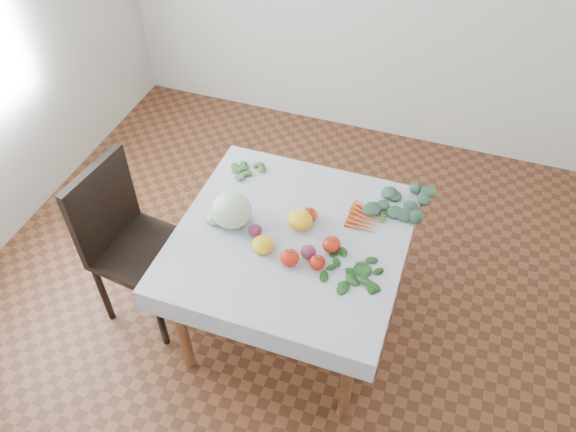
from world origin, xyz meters
name	(u,v)px	position (x,y,z in m)	size (l,w,h in m)	color
ground	(290,322)	(0.00, 0.00, 0.00)	(4.00, 4.00, 0.00)	brown
table	(291,249)	(0.00, 0.00, 0.65)	(1.00, 1.00, 0.75)	brown
tablecloth	(291,236)	(0.00, 0.00, 0.75)	(1.12, 1.12, 0.01)	white
chair	(127,235)	(-0.89, -0.14, 0.58)	(0.50, 0.50, 1.01)	black
cabbage	(232,210)	(-0.31, -0.01, 0.85)	(0.20, 0.20, 0.18)	silver
tomato_a	(310,215)	(0.05, 0.14, 0.79)	(0.08, 0.08, 0.07)	red
tomato_b	(332,245)	(0.21, -0.02, 0.80)	(0.09, 0.09, 0.08)	red
tomato_c	(290,258)	(0.05, -0.17, 0.80)	(0.09, 0.09, 0.08)	red
tomato_d	(317,262)	(0.18, -0.15, 0.79)	(0.08, 0.08, 0.07)	red
heirloom_back	(300,220)	(0.02, 0.08, 0.80)	(0.12, 0.12, 0.09)	yellow
heirloom_front	(263,245)	(-0.10, -0.13, 0.79)	(0.11, 0.11, 0.08)	yellow
onion_a	(255,230)	(-0.17, -0.05, 0.79)	(0.07, 0.07, 0.06)	#611B3F
onion_b	(308,252)	(0.12, -0.10, 0.79)	(0.08, 0.08, 0.06)	#611B3F
tomatillo_cluster	(225,218)	(-0.35, -0.02, 0.78)	(0.16, 0.10, 0.05)	#BCD179
carrot_bunch	(364,219)	(0.32, 0.22, 0.77)	(0.18, 0.21, 0.03)	#D05917
kale_bunch	(402,202)	(0.48, 0.40, 0.78)	(0.36, 0.27, 0.04)	#31503F
basil_bunch	(355,271)	(0.36, -0.12, 0.76)	(0.31, 0.23, 0.01)	#1E4E18
dill_bunch	(245,169)	(-0.40, 0.38, 0.77)	(0.19, 0.19, 0.02)	#4C7636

